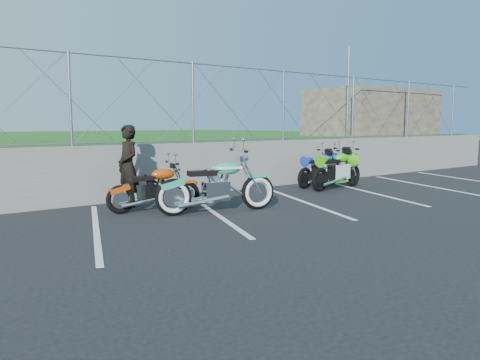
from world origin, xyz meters
TOP-DOWN VIEW (x-y plane):
  - ground at (0.00, 0.00)m, footprint 90.00×90.00m
  - retaining_wall at (0.00, 3.50)m, footprint 30.00×0.22m
  - grass_field at (0.00, 13.50)m, footprint 30.00×20.00m
  - stone_building at (10.50, 5.50)m, footprint 5.00×3.00m
  - chain_link_fence at (0.00, 3.50)m, footprint 28.00×0.03m
  - sign_pole at (7.20, 3.90)m, footprint 0.08×0.08m
  - parking_lines at (1.20, 1.00)m, footprint 18.29×4.31m
  - cruiser_turquoise at (0.11, 1.02)m, footprint 2.48×0.85m
  - naked_orange at (-0.82, 1.93)m, footprint 1.97×0.67m
  - sportbike_green at (4.64, 1.96)m, footprint 2.12×0.75m
  - sportbike_blue at (4.65, 2.60)m, footprint 1.97×0.70m
  - person_standing at (-1.08, 2.72)m, footprint 0.44×0.65m

SIDE VIEW (x-z plane):
  - ground at x=0.00m, z-range 0.00..0.00m
  - parking_lines at x=1.20m, z-range 0.00..0.01m
  - naked_orange at x=-0.82m, z-range -0.07..0.91m
  - sportbike_blue at x=4.65m, z-range -0.07..0.95m
  - sportbike_green at x=4.64m, z-range -0.08..1.02m
  - cruiser_turquoise at x=0.11m, z-range -0.12..1.13m
  - retaining_wall at x=0.00m, z-range 0.00..1.30m
  - grass_field at x=0.00m, z-range 0.00..1.30m
  - person_standing at x=-1.08m, z-range 0.00..1.75m
  - stone_building at x=10.50m, z-range 1.30..3.10m
  - chain_link_fence at x=0.00m, z-range 1.30..3.30m
  - sign_pole at x=7.20m, z-range 1.30..4.30m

